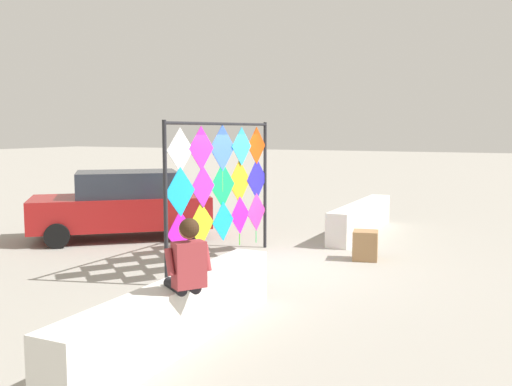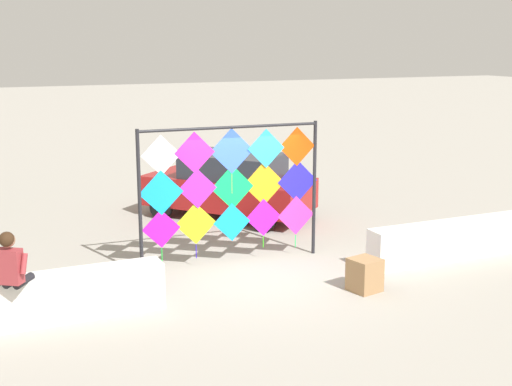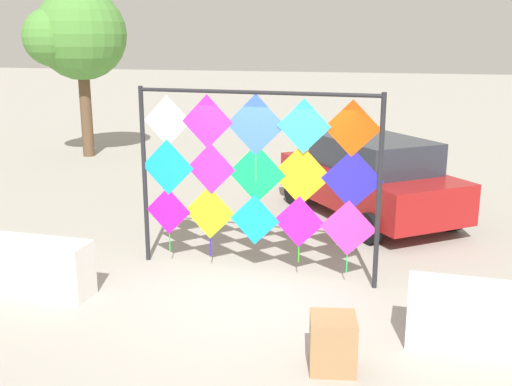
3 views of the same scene
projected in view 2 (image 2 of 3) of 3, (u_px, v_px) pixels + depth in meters
The scene contains 7 objects.
ground at pixel (264, 279), 12.83m from camera, with size 120.00×120.00×0.00m, color #9E998E.
plaza_ledge_left at pixel (31, 301), 10.68m from camera, with size 4.16×0.49×0.78m, color silver.
plaza_ledge_right at pixel (460, 239), 14.03m from camera, with size 4.16×0.49×0.78m, color silver.
kite_display_rack at pixel (232, 182), 13.40m from camera, with size 3.68×0.23×2.75m.
seated_vendor at pixel (15, 272), 10.24m from camera, with size 0.71×0.78×1.62m.
parked_car at pixel (229, 185), 17.21m from camera, with size 4.01×4.31×1.61m.
cardboard_box_large at pixel (365, 275), 12.16m from camera, with size 0.49×0.48×0.59m, color #9E754C.
Camera 2 is at (-5.14, -11.06, 4.30)m, focal length 48.64 mm.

